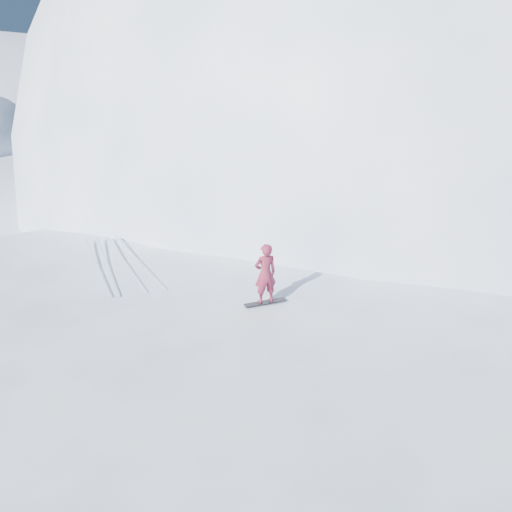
{
  "coord_description": "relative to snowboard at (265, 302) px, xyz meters",
  "views": [
    {
      "loc": [
        -0.11,
        -10.58,
        8.63
      ],
      "look_at": [
        3.36,
        1.91,
        3.5
      ],
      "focal_mm": 32.0,
      "sensor_mm": 36.0,
      "label": 1
    }
  ],
  "objects": [
    {
      "name": "board_tracks",
      "position": [
        -4.26,
        4.51,
        0.01
      ],
      "size": [
        2.82,
        5.94,
        0.04
      ],
      "color": "silver",
      "rests_on": "ground"
    },
    {
      "name": "peak_shoulder",
      "position": [
        6.64,
        19.09,
        -2.41
      ],
      "size": [
        28.0,
        24.0,
        18.0
      ],
      "primitive_type": "ellipsoid",
      "color": "white",
      "rests_on": "ground"
    },
    {
      "name": "summit_peak",
      "position": [
        18.64,
        25.09,
        -2.41
      ],
      "size": [
        60.0,
        56.0,
        56.0
      ],
      "primitive_type": "ellipsoid",
      "color": "white",
      "rests_on": "ground"
    },
    {
      "name": "wind_bumps",
      "position": [
        -3.92,
        1.21,
        -2.41
      ],
      "size": [
        16.0,
        14.4,
        1.0
      ],
      "color": "white",
      "rests_on": "ground"
    },
    {
      "name": "snowboard",
      "position": [
        0.0,
        0.0,
        0.0
      ],
      "size": [
        1.3,
        0.36,
        0.02
      ],
      "primitive_type": "cube",
      "rotation": [
        0.0,
        0.0,
        0.1
      ],
      "color": "black",
      "rests_on": "near_ridge"
    },
    {
      "name": "snowboarder",
      "position": [
        0.0,
        0.0,
        0.92
      ],
      "size": [
        0.7,
        0.5,
        1.82
      ],
      "primitive_type": "imported",
      "rotation": [
        0.0,
        0.0,
        3.24
      ],
      "color": "maroon",
      "rests_on": "snowboard"
    },
    {
      "name": "ground",
      "position": [
        -3.36,
        -0.91,
        -2.41
      ],
      "size": [
        400.0,
        400.0,
        0.0
      ],
      "primitive_type": "plane",
      "color": "white",
      "rests_on": "ground"
    },
    {
      "name": "near_ridge",
      "position": [
        -2.36,
        2.09,
        -2.41
      ],
      "size": [
        36.0,
        28.0,
        4.8
      ],
      "primitive_type": "ellipsoid",
      "color": "white",
      "rests_on": "ground"
    }
  ]
}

